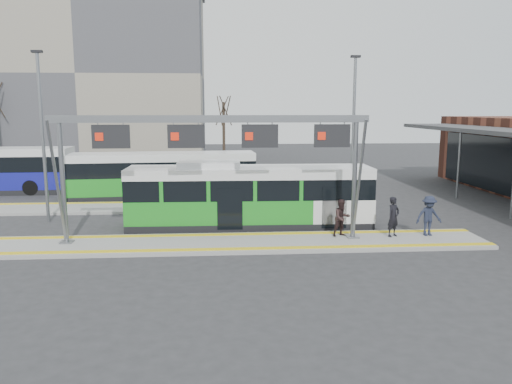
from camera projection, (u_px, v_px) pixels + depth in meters
ground at (224, 245)px, 20.75m from camera, size 120.00×120.00×0.00m
platform_main at (224, 243)px, 20.74m from camera, size 22.00×3.00×0.15m
platform_second at (153, 207)px, 28.33m from camera, size 20.00×3.00×0.15m
tactile_main at (224, 241)px, 20.73m from camera, size 22.00×2.65×0.02m
tactile_second at (155, 202)px, 29.45m from camera, size 20.00×0.35×0.02m
gantry at (215, 141)px, 20.27m from camera, size 13.00×1.68×5.20m
apartment_block at (91, 75)px, 53.66m from camera, size 24.50×12.50×18.40m
hero_bus at (249, 197)px, 23.83m from camera, size 11.57×2.64×3.17m
bg_bus_green at (164, 176)px, 31.56m from camera, size 11.59×3.22×2.86m
passenger_a at (393, 217)px, 21.45m from camera, size 0.75×0.68×1.73m
passenger_b at (342, 218)px, 21.51m from camera, size 0.94×0.83×1.62m
passenger_c at (429, 216)px, 21.58m from camera, size 1.17×0.72×1.75m
tree_left at (183, 94)px, 50.08m from camera, size 1.40×1.40×9.25m
tree_mid at (224, 111)px, 48.80m from camera, size 1.40×1.40×7.07m
lamp_west at (43, 133)px, 24.35m from camera, size 0.50×0.25×8.35m
lamp_east at (353, 131)px, 26.57m from camera, size 0.50×0.25×8.35m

